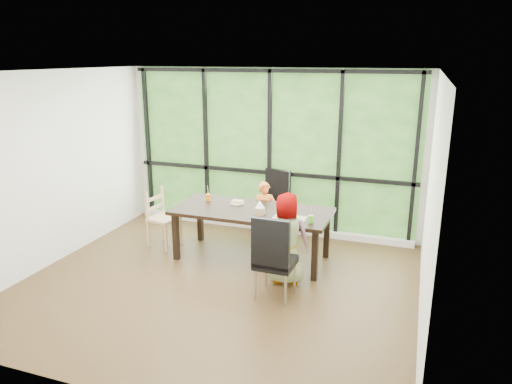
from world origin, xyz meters
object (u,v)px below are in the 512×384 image
dining_table (252,234)px  tissue_box (260,211)px  chair_end_beech (164,218)px  chair_window_leather (271,204)px  child_toddler (265,213)px  chair_interior_leather (276,256)px  plate_far (237,203)px  orange_cup (208,197)px  green_cup (311,219)px  child_older (285,238)px  plate_near (288,219)px

dining_table → tissue_box: tissue_box is taller
dining_table → chair_end_beech: chair_end_beech is taller
chair_window_leather → dining_table: bearing=-73.4°
chair_window_leather → child_toddler: (0.02, -0.39, -0.04)m
chair_window_leather → chair_interior_leather: size_ratio=1.00×
chair_end_beech → plate_far: size_ratio=4.29×
tissue_box → child_toddler: bearing=103.2°
plate_far → orange_cup: 0.47m
child_toddler → green_cup: child_toddler is taller
chair_window_leather → plate_far: chair_window_leather is taller
dining_table → child_toddler: size_ratio=2.24×
chair_window_leather → child_toddler: size_ratio=1.07×
chair_end_beech → green_cup: size_ratio=8.68×
chair_window_leather → chair_end_beech: chair_window_leather is taller
chair_window_leather → child_older: (0.68, -1.56, 0.07)m
plate_near → plate_far: bearing=154.5°
chair_end_beech → orange_cup: 0.78m
dining_table → chair_interior_leather: (0.67, -1.01, 0.17)m
chair_window_leather → green_cup: size_ratio=10.42×
child_older → green_cup: size_ratio=11.69×
child_toddler → plate_near: 1.06m
plate_far → chair_interior_leather: bearing=-51.3°
child_older → orange_cup: child_older is taller
dining_table → child_older: 0.90m
dining_table → chair_end_beech: 1.45m
tissue_box → child_older: bearing=-38.9°
dining_table → green_cup: 1.06m
dining_table → plate_far: 0.54m
child_toddler → green_cup: 1.31m
tissue_box → plate_near: bearing=-7.2°
chair_interior_leather → chair_end_beech: (-2.12, 1.01, -0.09)m
chair_end_beech → dining_table: bearing=-80.2°
plate_near → dining_table: bearing=159.6°
orange_cup → child_older: bearing=-27.8°
chair_interior_leather → chair_end_beech: size_ratio=1.20×
dining_table → plate_near: bearing=-20.4°
green_cup → dining_table: bearing=164.1°
tissue_box → green_cup: bearing=-7.0°
chair_window_leather → plate_near: size_ratio=4.72×
dining_table → tissue_box: bearing=-43.5°
orange_cup → child_toddler: bearing=27.7°
dining_table → orange_cup: orange_cup is taller
chair_interior_leather → orange_cup: size_ratio=10.39×
child_toddler → plate_near: (0.61, -0.83, 0.25)m
plate_far → child_older: bearing=-38.5°
chair_interior_leather → chair_end_beech: 2.35m
green_cup → orange_cup: bearing=164.9°
chair_window_leather → green_cup: (0.95, -1.26, 0.26)m
chair_window_leather → child_toddler: chair_window_leather is taller
plate_far → plate_near: bearing=-25.5°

